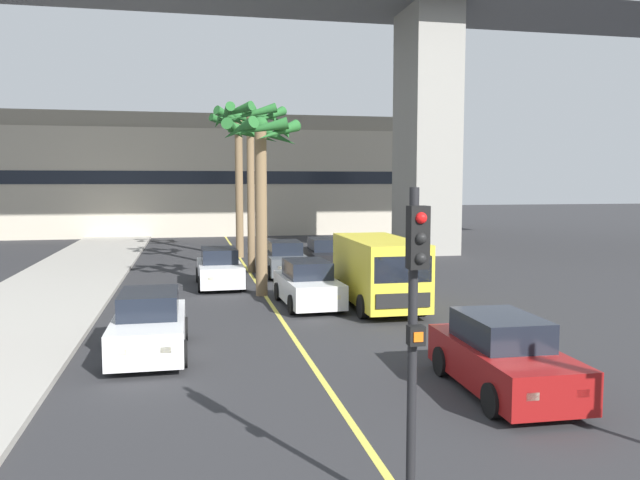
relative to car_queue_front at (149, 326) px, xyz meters
name	(u,v)px	position (x,y,z in m)	size (l,w,h in m)	color
lane_stripe_center	(266,296)	(3.76, 7.36, -0.72)	(0.14, 56.00, 0.01)	#DBCC4C
pier_building_backdrop	(222,176)	(3.76, 37.70, 4.00)	(37.90, 8.04, 9.56)	#BCB29E
car_queue_front	(149,326)	(0.00, 0.00, 0.00)	(1.84, 4.10, 1.56)	white
car_queue_second	(502,357)	(7.19, -4.36, 0.00)	(1.92, 4.15, 1.56)	maroon
car_queue_third	(285,260)	(5.29, 12.54, 0.00)	(1.91, 4.14, 1.56)	#4C5156
car_queue_fourth	(325,256)	(7.40, 13.61, 0.00)	(1.92, 4.14, 1.56)	black
car_queue_fifth	(220,269)	(2.20, 10.04, 0.00)	(1.88, 4.13, 1.56)	white
car_queue_sixth	(308,285)	(4.98, 5.31, 0.00)	(1.96, 4.16, 1.56)	white
delivery_van	(379,270)	(7.25, 4.43, 0.57)	(2.20, 5.27, 2.36)	yellow
traffic_light_median_near	(415,309)	(3.69, -8.67, 1.99)	(0.24, 0.37, 4.20)	black
palm_tree_near_median	(239,144)	(3.82, 19.83, 5.63)	(3.32, 3.44, 8.17)	brown
palm_tree_mid_median	(261,156)	(3.66, 7.54, 4.49)	(3.05, 3.06, 6.65)	brown
palm_tree_far_median	(251,131)	(3.88, 13.81, 5.88)	(3.51, 3.50, 7.90)	brown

